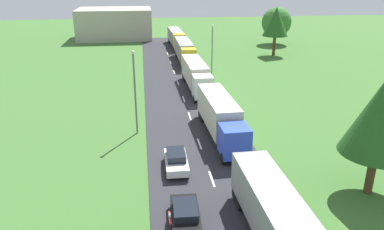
{
  "coord_description": "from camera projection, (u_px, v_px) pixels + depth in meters",
  "views": [
    {
      "loc": [
        -4.97,
        -1.42,
        15.37
      ],
      "look_at": [
        -0.14,
        35.15,
        1.37
      ],
      "focal_mm": 35.04,
      "sensor_mm": 36.0,
      "label": 1
    }
  ],
  "objects": [
    {
      "name": "truck_third",
      "position": [
        196.0,
        74.0,
        52.18
      ],
      "size": [
        2.7,
        12.93,
        3.71
      ],
      "color": "white",
      "rests_on": "road"
    },
    {
      "name": "lamppost_second",
      "position": [
        135.0,
        89.0,
        36.77
      ],
      "size": [
        0.36,
        0.36,
        8.53
      ],
      "color": "slate",
      "rests_on": "ground"
    },
    {
      "name": "tree_elm",
      "position": [
        276.0,
        22.0,
        72.47
      ],
      "size": [
        4.95,
        4.95,
        9.33
      ],
      "color": "#513823",
      "rests_on": "ground"
    },
    {
      "name": "lane_marking_centre",
      "position": [
        220.0,
        202.0,
        26.73
      ],
      "size": [
        0.16,
        122.88,
        0.01
      ],
      "color": "white",
      "rests_on": "road"
    },
    {
      "name": "car_second",
      "position": [
        185.0,
        214.0,
        24.17
      ],
      "size": [
        1.99,
        4.12,
        1.44
      ],
      "color": "black",
      "rests_on": "road"
    },
    {
      "name": "road",
      "position": [
        211.0,
        177.0,
        30.08
      ],
      "size": [
        10.0,
        140.0,
        0.06
      ],
      "primitive_type": "cube",
      "color": "#2B2B30",
      "rests_on": "ground"
    },
    {
      "name": "truck_second",
      "position": [
        220.0,
        116.0,
        36.96
      ],
      "size": [
        2.83,
        12.51,
        3.79
      ],
      "color": "blue",
      "rests_on": "road"
    },
    {
      "name": "car_third",
      "position": [
        176.0,
        160.0,
        31.04
      ],
      "size": [
        1.88,
        4.18,
        1.5
      ],
      "color": "white",
      "rests_on": "road"
    },
    {
      "name": "motorcycle_courier",
      "position": [
        171.0,
        221.0,
        23.96
      ],
      "size": [
        0.28,
        1.94,
        0.91
      ],
      "color": "black",
      "rests_on": "road"
    },
    {
      "name": "truck_fourth",
      "position": [
        185.0,
        50.0,
        68.26
      ],
      "size": [
        2.53,
        13.74,
        3.72
      ],
      "color": "yellow",
      "rests_on": "road"
    },
    {
      "name": "lamppost_third",
      "position": [
        212.0,
        47.0,
        59.02
      ],
      "size": [
        0.36,
        0.36,
        7.93
      ],
      "color": "slate",
      "rests_on": "ground"
    },
    {
      "name": "distant_building",
      "position": [
        115.0,
        24.0,
        93.21
      ],
      "size": [
        17.87,
        12.93,
        7.25
      ],
      "primitive_type": "cube",
      "color": "#B2A899",
      "rests_on": "ground"
    },
    {
      "name": "tree_maple",
      "position": [
        382.0,
        115.0,
        25.85
      ],
      "size": [
        5.24,
        5.24,
        9.08
      ],
      "color": "#513823",
      "rests_on": "ground"
    },
    {
      "name": "truck_fifth",
      "position": [
        176.0,
        37.0,
        83.09
      ],
      "size": [
        2.85,
        13.8,
        3.59
      ],
      "color": "yellow",
      "rests_on": "road"
    },
    {
      "name": "tree_pine",
      "position": [
        276.0,
        22.0,
        85.4
      ],
      "size": [
        6.71,
        6.71,
        8.25
      ],
      "color": "#513823",
      "rests_on": "ground"
    },
    {
      "name": "truck_lead",
      "position": [
        277.0,
        218.0,
        21.68
      ],
      "size": [
        2.67,
        11.9,
        3.46
      ],
      "color": "green",
      "rests_on": "road"
    }
  ]
}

